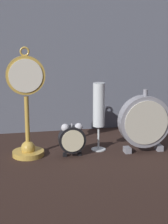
% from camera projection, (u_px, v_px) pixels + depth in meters
% --- Properties ---
extents(ground_plane, '(4.00, 4.00, 0.00)m').
position_uv_depth(ground_plane, '(89.00, 158.00, 1.18)').
color(ground_plane, black).
extents(fabric_backdrop_drape, '(1.31, 0.01, 0.69)m').
position_uv_depth(fabric_backdrop_drape, '(71.00, 42.00, 1.41)').
color(fabric_backdrop_drape, slate).
rests_on(fabric_backdrop_drape, ground_plane).
extents(pocket_watch_on_stand, '(0.12, 0.10, 0.34)m').
position_uv_depth(pocket_watch_on_stand, '(27.00, 112.00, 1.16)').
color(pocket_watch_on_stand, gold).
rests_on(pocket_watch_on_stand, ground_plane).
extents(alarm_clock_twin_bell, '(0.09, 0.03, 0.11)m').
position_uv_depth(alarm_clock_twin_bell, '(72.00, 138.00, 1.18)').
color(alarm_clock_twin_bell, black).
rests_on(alarm_clock_twin_bell, ground_plane).
extents(mantel_clock_silver, '(0.17, 0.04, 0.21)m').
position_uv_depth(mantel_clock_silver, '(144.00, 122.00, 1.21)').
color(mantel_clock_silver, gray).
rests_on(mantel_clock_silver, ground_plane).
extents(champagne_flute, '(0.05, 0.05, 0.23)m').
position_uv_depth(champagne_flute, '(99.00, 109.00, 1.22)').
color(champagne_flute, silver).
rests_on(champagne_flute, ground_plane).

